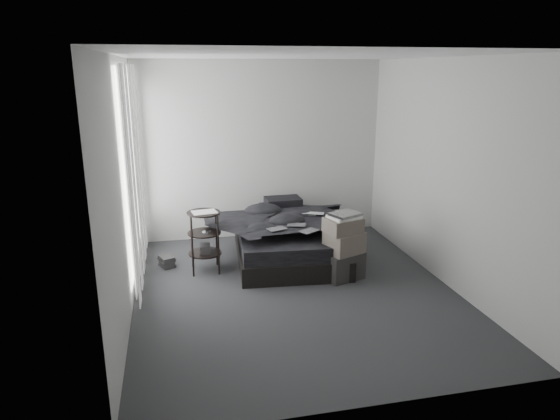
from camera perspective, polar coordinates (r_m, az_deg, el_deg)
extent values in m
cube|color=#2F3032|center=(5.83, 1.72, -9.24)|extent=(3.60, 4.20, 0.01)
cube|color=white|center=(5.28, 1.96, 17.26)|extent=(3.60, 4.20, 0.01)
cube|color=beige|center=(7.42, -2.18, 6.78)|extent=(3.60, 0.01, 2.60)
cube|color=beige|center=(3.48, 10.35, -4.06)|extent=(3.60, 0.01, 2.60)
cube|color=beige|center=(5.27, -17.53, 2.27)|extent=(0.01, 4.20, 2.60)
cube|color=beige|center=(6.09, 18.51, 3.96)|extent=(0.01, 4.20, 2.60)
cube|color=white|center=(6.13, -16.73, 4.67)|extent=(0.02, 2.00, 2.30)
cube|color=white|center=(6.14, -16.21, 4.06)|extent=(0.06, 2.12, 2.48)
cube|color=black|center=(6.73, 0.99, -4.56)|extent=(1.50, 1.90, 0.24)
cube|color=black|center=(6.66, 1.00, -2.81)|extent=(1.45, 1.85, 0.19)
imported|color=black|center=(6.55, 1.06, -1.27)|extent=(1.45, 1.64, 0.21)
cube|color=black|center=(7.26, -0.16, 0.10)|extent=(0.57, 0.41, 0.12)
cube|color=black|center=(7.22, 0.34, 0.97)|extent=(0.51, 0.36, 0.11)
imported|color=silver|center=(6.66, 3.77, 0.01)|extent=(0.34, 0.28, 0.02)
cube|color=black|center=(6.08, -0.35, -1.58)|extent=(0.26, 0.21, 0.01)
cube|color=black|center=(6.24, 1.88, -1.08)|extent=(0.26, 0.21, 0.01)
cube|color=black|center=(6.01, 3.35, -1.71)|extent=(0.27, 0.24, 0.01)
cylinder|color=black|center=(6.31, -8.60, -3.64)|extent=(0.42, 0.42, 0.76)
cube|color=white|center=(6.19, -8.64, -0.27)|extent=(0.32, 0.26, 0.02)
cube|color=black|center=(6.64, -12.83, -5.71)|extent=(0.22, 0.25, 0.15)
cube|color=#242424|center=(6.16, 7.13, -6.24)|extent=(0.54, 0.47, 0.33)
cube|color=#5E534A|center=(6.05, 7.36, -3.68)|extent=(0.51, 0.47, 0.25)
cube|color=#5E534A|center=(5.98, 7.22, -1.75)|extent=(0.47, 0.42, 0.18)
cube|color=silver|center=(5.96, 7.33, -0.77)|extent=(0.41, 0.37, 0.03)
cube|color=silver|center=(5.94, 7.48, -0.48)|extent=(0.41, 0.38, 0.03)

